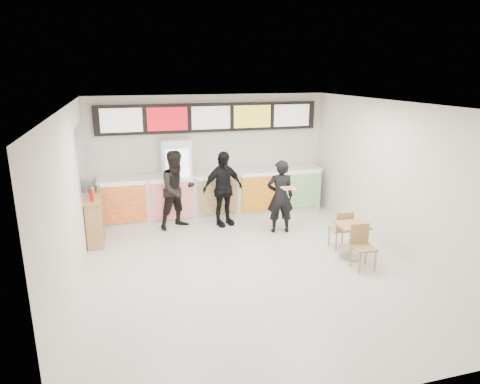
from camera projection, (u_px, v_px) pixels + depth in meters
name	position (u px, v px, depth m)	size (l,w,h in m)	color
floor	(251.00, 268.00, 8.00)	(7.00, 7.00, 0.00)	beige
ceiling	(252.00, 105.00, 7.18)	(7.00, 7.00, 0.00)	white
wall_back	(210.00, 155.00, 10.83)	(6.00, 6.00, 0.00)	silver
wall_left	(72.00, 204.00, 6.80)	(7.00, 7.00, 0.00)	silver
wall_right	(397.00, 179.00, 8.38)	(7.00, 7.00, 0.00)	silver
service_counter	(215.00, 194.00, 10.71)	(5.56, 0.77, 1.14)	silver
menu_board	(211.00, 117.00, 10.49)	(5.50, 0.14, 0.70)	black
drinks_fridge	(176.00, 180.00, 10.36)	(0.70, 0.67, 2.00)	white
mirror_panel	(82.00, 159.00, 9.01)	(0.01, 2.00, 1.50)	#B2B7BF
customer_main	(280.00, 197.00, 9.58)	(0.61, 0.40, 1.67)	black
customer_left	(177.00, 190.00, 9.85)	(0.89, 0.69, 1.83)	black
customer_mid	(223.00, 189.00, 10.01)	(1.04, 0.43, 1.78)	black
pizza_slice	(288.00, 188.00, 9.08)	(0.36, 0.36, 0.02)	beige
cafe_table	(351.00, 235.00, 8.30)	(0.59, 1.43, 0.83)	tan
condiment_ledge	(95.00, 221.00, 9.00)	(0.36, 0.89, 1.19)	tan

